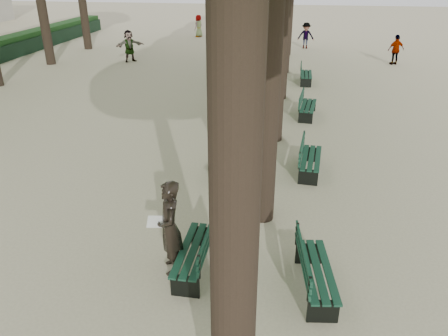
# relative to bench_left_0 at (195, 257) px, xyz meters

# --- Properties ---
(ground) EXTENTS (120.00, 120.00, 0.00)m
(ground) POSITION_rel_bench_left_0_xyz_m (-0.37, -0.90, -0.27)
(ground) COLOR #BAB18C
(ground) RESTS_ON ground
(bench_left_0) EXTENTS (0.59, 1.80, 0.92)m
(bench_left_0) POSITION_rel_bench_left_0_xyz_m (0.00, 0.00, 0.00)
(bench_left_0) COLOR black
(bench_left_0) RESTS_ON ground
(bench_left_1) EXTENTS (0.75, 1.85, 0.92)m
(bench_left_1) POSITION_rel_bench_left_0_xyz_m (-0.00, 4.38, 0.00)
(bench_left_1) COLOR black
(bench_left_1) RESTS_ON ground
(bench_left_2) EXTENTS (0.60, 1.81, 0.92)m
(bench_left_2) POSITION_rel_bench_left_0_xyz_m (-0.00, 9.19, 0.00)
(bench_left_2) COLOR black
(bench_left_2) RESTS_ON ground
(bench_left_3) EXTENTS (0.66, 1.83, 0.92)m
(bench_left_3) POSITION_rel_bench_left_0_xyz_m (-0.00, 14.95, 0.00)
(bench_left_3) COLOR black
(bench_left_3) RESTS_ON ground
(bench_right_0) EXTENTS (0.80, 1.86, 0.92)m
(bench_right_0) POSITION_rel_bench_left_0_xyz_m (2.27, -0.25, 0.00)
(bench_right_0) COLOR black
(bench_right_0) RESTS_ON ground
(bench_right_1) EXTENTS (0.71, 1.84, 0.92)m
(bench_right_1) POSITION_rel_bench_left_0_xyz_m (2.27, 4.70, 0.00)
(bench_right_1) COLOR black
(bench_right_1) RESTS_ON ground
(bench_right_2) EXTENTS (0.74, 1.85, 0.92)m
(bench_right_2) POSITION_rel_bench_left_0_xyz_m (2.27, 9.68, 0.00)
(bench_right_2) COLOR black
(bench_right_2) RESTS_ON ground
(bench_right_3) EXTENTS (0.57, 1.80, 0.92)m
(bench_right_3) POSITION_rel_bench_left_0_xyz_m (2.27, 14.89, 0.00)
(bench_right_3) COLOR black
(bench_right_3) RESTS_ON ground
(man_with_map) EXTENTS (0.75, 0.84, 1.88)m
(man_with_map) POSITION_rel_bench_left_0_xyz_m (-0.44, -0.07, 0.67)
(man_with_map) COLOR black
(man_with_map) RESTS_ON ground
(pedestrian_d) EXTENTS (0.64, 0.88, 1.66)m
(pedestrian_d) POSITION_rel_bench_left_0_xyz_m (-5.98, 28.55, 0.56)
(pedestrian_d) COLOR #262628
(pedestrian_d) RESTS_ON ground
(pedestrian_c) EXTENTS (1.04, 0.65, 1.68)m
(pedestrian_c) POSITION_rel_bench_left_0_xyz_m (7.38, 20.11, 0.57)
(pedestrian_c) COLOR #262628
(pedestrian_c) RESTS_ON ground
(pedestrian_b) EXTENTS (1.11, 0.35, 1.70)m
(pedestrian_b) POSITION_rel_bench_left_0_xyz_m (2.33, 24.63, 0.58)
(pedestrian_b) COLOR #262628
(pedestrian_b) RESTS_ON ground
(pedestrian_e) EXTENTS (1.53, 1.36, 1.82)m
(pedestrian_e) POSITION_rel_bench_left_0_xyz_m (-8.03, 18.52, 0.64)
(pedestrian_e) COLOR #262628
(pedestrian_e) RESTS_ON ground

